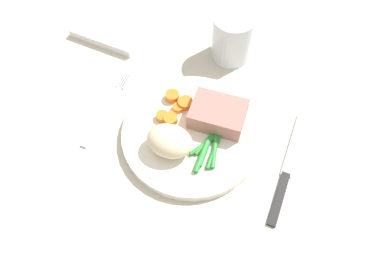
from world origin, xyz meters
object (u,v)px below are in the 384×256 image
Objects in this scene: fork at (107,108)px; knife at (287,169)px; dinner_plate at (192,134)px; water_glass at (232,40)px; napkin at (116,23)px; meat_portion at (218,114)px.

knife is (31.98, -0.03, -0.00)cm from fork.
water_glass is (0.17, 19.64, 3.06)cm from dinner_plate.
water_glass is 23.95cm from napkin.
fork is at bearing -67.48° from napkin.
fork is (-18.85, -3.88, -3.09)cm from meat_portion.
napkin is at bearing 108.03° from fork.
dinner_plate is 1.39× the size of fork.
water_glass is at bearing 46.87° from fork.
water_glass is (15.91, 19.90, 3.66)cm from fork.
water_glass is at bearing 2.52° from napkin.
dinner_plate is 2.53× the size of water_glass.
dinner_plate and napkin have the same top height.
meat_portion is 0.53× the size of fork.
fork is (-15.74, -0.26, -0.60)cm from dinner_plate.
dinner_plate is 30.02cm from napkin.
meat_portion is at bearing 7.15° from fork.
meat_portion is 19.49cm from fork.
meat_portion is 0.97× the size of water_glass.
water_glass reaches higher than dinner_plate.
dinner_plate is at bearing -38.29° from napkin.
meat_portion is 0.43× the size of knife.
dinner_plate reaches higher than knife.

